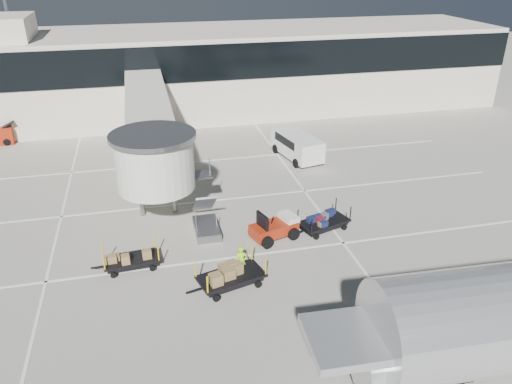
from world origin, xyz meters
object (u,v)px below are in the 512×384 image
box_cart_near (230,275)px  ground_worker (241,261)px  suitcase_cart (323,223)px  baggage_tug (275,228)px  box_cart_far (132,259)px  minivan (296,144)px

box_cart_near → ground_worker: 1.03m
suitcase_cart → ground_worker: ground_worker is taller
box_cart_near → ground_worker: ground_worker is taller
baggage_tug → box_cart_near: (-3.34, -3.87, -0.05)m
ground_worker → suitcase_cart: bearing=44.1°
baggage_tug → box_cart_far: baggage_tug is taller
box_cart_far → ground_worker: 5.79m
box_cart_far → minivan: 18.19m
suitcase_cart → box_cart_far: (-11.05, -1.34, -0.03)m
minivan → ground_worker: bearing=-129.4°
box_cart_near → box_cart_far: box_cart_near is taller
baggage_tug → box_cart_far: (-8.05, -1.17, -0.16)m
suitcase_cart → minivan: minivan is taller
box_cart_near → minivan: minivan is taller
box_cart_far → baggage_tug: bearing=3.6°
box_cart_far → ground_worker: bearing=-24.8°
box_cart_near → box_cart_far: bearing=134.9°
ground_worker → box_cart_near: bearing=-121.0°
box_cart_far → minivan: minivan is taller
ground_worker → minivan: minivan is taller
suitcase_cart → minivan: bearing=62.4°
box_cart_near → baggage_tug: bearing=34.0°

